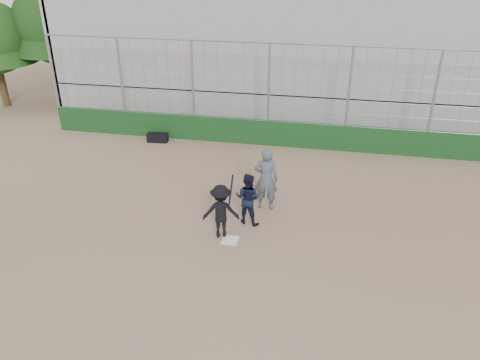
% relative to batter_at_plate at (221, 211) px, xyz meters
% --- Properties ---
extents(ground, '(90.00, 90.00, 0.00)m').
position_rel_batter_at_plate_xyz_m(ground, '(0.29, -0.20, -0.77)').
color(ground, brown).
rests_on(ground, ground).
extents(home_plate, '(0.44, 0.44, 0.02)m').
position_rel_batter_at_plate_xyz_m(home_plate, '(0.29, -0.20, -0.76)').
color(home_plate, white).
rests_on(home_plate, ground).
extents(backstop, '(18.10, 0.25, 4.04)m').
position_rel_batter_at_plate_xyz_m(backstop, '(0.29, 6.80, 0.18)').
color(backstop, '#113614').
rests_on(backstop, ground).
extents(bleachers, '(20.25, 6.70, 6.98)m').
position_rel_batter_at_plate_xyz_m(bleachers, '(0.29, 11.75, 2.15)').
color(bleachers, gray).
rests_on(bleachers, ground).
extents(tree_left, '(4.48, 4.48, 7.00)m').
position_rel_batter_at_plate_xyz_m(tree_left, '(-10.71, 10.80, 3.61)').
color(tree_left, '#3B2315').
rests_on(tree_left, ground).
extents(batter_at_plate, '(1.10, 0.82, 1.72)m').
position_rel_batter_at_plate_xyz_m(batter_at_plate, '(0.00, 0.00, 0.00)').
color(batter_at_plate, black).
rests_on(batter_at_plate, ground).
extents(catcher_crouched, '(0.90, 0.79, 1.07)m').
position_rel_batter_at_plate_xyz_m(catcher_crouched, '(0.58, 0.79, -0.24)').
color(catcher_crouched, black).
rests_on(catcher_crouched, ground).
extents(umpire, '(0.72, 0.48, 1.77)m').
position_rel_batter_at_plate_xyz_m(umpire, '(0.97, 1.74, 0.11)').
color(umpire, '#474F5A').
rests_on(umpire, ground).
extents(equipment_bag, '(0.85, 0.41, 0.39)m').
position_rel_batter_at_plate_xyz_m(equipment_bag, '(-4.14, 6.22, -0.60)').
color(equipment_bag, black).
rests_on(equipment_bag, ground).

